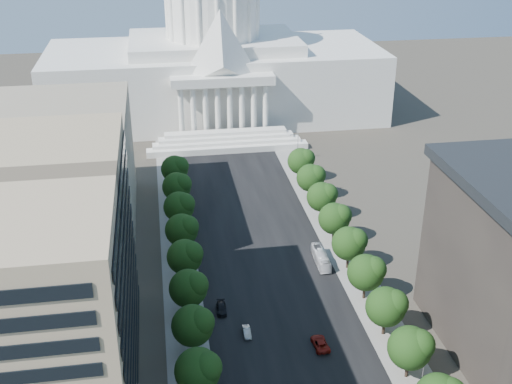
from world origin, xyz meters
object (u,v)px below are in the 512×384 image
car_red (320,343)px  car_dark_b (221,309)px  car_silver (247,332)px  city_bus (321,258)px

car_red → car_dark_b: (-16.81, 13.81, -0.07)m
car_silver → car_red: (12.87, -5.64, 0.12)m
car_red → car_dark_b: car_red is taller
car_silver → car_dark_b: car_dark_b is taller
car_red → city_bus: bearing=-108.0°
city_bus → car_red: bearing=-103.1°
car_red → city_bus: city_bus is taller
car_red → city_bus: 29.53m
city_bus → car_dark_b: bearing=-147.2°
car_dark_b → city_bus: (24.24, 14.76, 0.74)m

